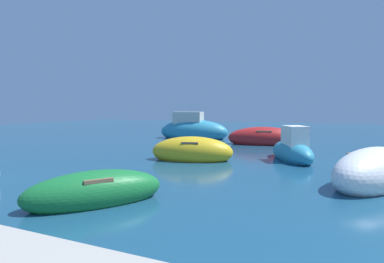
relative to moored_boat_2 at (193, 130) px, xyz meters
name	(u,v)px	position (x,y,z in m)	size (l,w,h in m)	color
moored_boat_2	(193,130)	(0.00, 0.00, 0.00)	(5.10, 2.36, 2.29)	teal
moored_boat_3	(192,152)	(3.43, -8.21, -0.22)	(3.68, 2.19, 1.30)	gold
moored_boat_5	(96,192)	(3.64, -14.42, -0.30)	(2.85, 3.18, 1.00)	#197233
moored_boat_6	(375,172)	(9.86, -10.04, -0.18)	(3.27, 4.10, 1.43)	white
moored_boat_8	(264,138)	(5.27, -1.58, -0.20)	(4.46, 2.34, 1.37)	#B21E1E
moored_boat_9	(292,151)	(7.34, -6.62, -0.17)	(2.52, 3.28, 1.71)	teal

